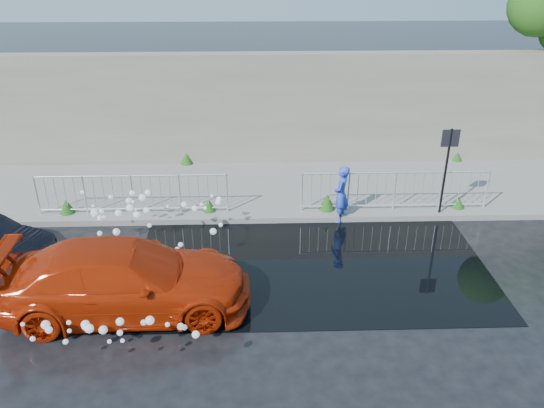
{
  "coord_description": "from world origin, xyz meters",
  "views": [
    {
      "loc": [
        -0.7,
        -9.48,
        6.6
      ],
      "look_at": [
        -0.34,
        2.02,
        1.0
      ],
      "focal_mm": 35.0,
      "sensor_mm": 36.0,
      "label": 1
    }
  ],
  "objects": [
    {
      "name": "ground",
      "position": [
        0.0,
        0.0,
        0.0
      ],
      "size": [
        90.0,
        90.0,
        0.0
      ],
      "primitive_type": "plane",
      "color": "black",
      "rests_on": "ground"
    },
    {
      "name": "pavement",
      "position": [
        0.0,
        5.0,
        0.07
      ],
      "size": [
        30.0,
        4.0,
        0.15
      ],
      "primitive_type": "cube",
      "color": "slate",
      "rests_on": "ground"
    },
    {
      "name": "curb",
      "position": [
        0.0,
        3.0,
        0.08
      ],
      "size": [
        30.0,
        0.25,
        0.16
      ],
      "primitive_type": "cube",
      "color": "slate",
      "rests_on": "ground"
    },
    {
      "name": "retaining_wall",
      "position": [
        0.0,
        7.2,
        1.9
      ],
      "size": [
        30.0,
        0.6,
        3.5
      ],
      "primitive_type": "cube",
      "color": "#6A6759",
      "rests_on": "pavement"
    },
    {
      "name": "puddle",
      "position": [
        0.5,
        1.0,
        0.01
      ],
      "size": [
        8.0,
        5.0,
        0.01
      ],
      "primitive_type": "cube",
      "color": "black",
      "rests_on": "ground"
    },
    {
      "name": "sign_post",
      "position": [
        4.2,
        3.1,
        1.72
      ],
      "size": [
        0.45,
        0.06,
        2.5
      ],
      "color": "black",
      "rests_on": "ground"
    },
    {
      "name": "railing_left",
      "position": [
        -4.0,
        3.35,
        0.74
      ],
      "size": [
        5.05,
        0.05,
        1.1
      ],
      "color": "silver",
      "rests_on": "pavement"
    },
    {
      "name": "railing_right",
      "position": [
        3.0,
        3.35,
        0.74
      ],
      "size": [
        5.05,
        0.05,
        1.1
      ],
      "color": "silver",
      "rests_on": "pavement"
    },
    {
      "name": "weeds",
      "position": [
        -0.33,
        4.41,
        0.34
      ],
      "size": [
        12.17,
        3.93,
        0.45
      ],
      "color": "#114214",
      "rests_on": "pavement"
    },
    {
      "name": "water_spray",
      "position": [
        -3.37,
        0.55,
        0.8
      ],
      "size": [
        3.63,
        5.58,
        1.02
      ],
      "color": "white",
      "rests_on": "ground"
    },
    {
      "name": "red_car",
      "position": [
        -3.32,
        -0.68,
        0.71
      ],
      "size": [
        5.01,
        2.22,
        1.43
      ],
      "primitive_type": "imported",
      "rotation": [
        0.0,
        0.0,
        1.62
      ],
      "color": "#AC2206",
      "rests_on": "ground"
    },
    {
      "name": "person",
      "position": [
        1.5,
        3.0,
        0.78
      ],
      "size": [
        0.55,
        0.66,
        1.55
      ],
      "primitive_type": "imported",
      "rotation": [
        0.0,
        0.0,
        -1.93
      ],
      "color": "blue",
      "rests_on": "ground"
    }
  ]
}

